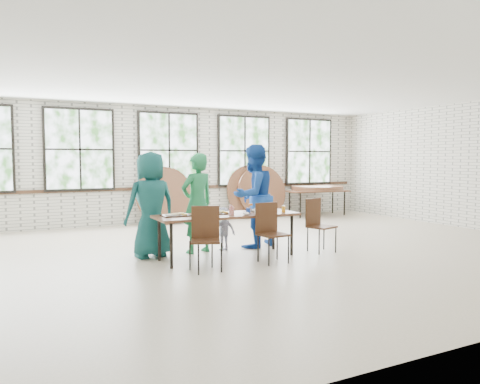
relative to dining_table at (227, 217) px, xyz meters
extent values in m
plane|color=beige|center=(0.55, 0.21, -0.69)|extent=(12.00, 12.00, 0.00)
plane|color=white|center=(0.55, 0.21, 2.31)|extent=(12.00, 12.00, 0.00)
plane|color=silver|center=(0.55, 4.71, 0.81)|extent=(12.00, 0.00, 12.00)
plane|color=silver|center=(6.55, 0.21, 0.81)|extent=(0.00, 9.00, 9.00)
cube|color=#422819|center=(0.55, 4.68, 0.21)|extent=(11.80, 0.05, 0.08)
cube|color=black|center=(-1.65, 4.65, 1.19)|extent=(1.62, 0.05, 1.97)
cube|color=white|center=(-1.65, 4.62, 1.19)|extent=(1.50, 0.01, 1.85)
cube|color=black|center=(0.55, 4.65, 1.19)|extent=(1.62, 0.05, 1.97)
cube|color=white|center=(0.55, 4.62, 1.19)|extent=(1.50, 0.01, 1.85)
cube|color=black|center=(2.75, 4.65, 1.19)|extent=(1.62, 0.05, 1.97)
cube|color=white|center=(2.75, 4.62, 1.19)|extent=(1.50, 0.01, 1.85)
cube|color=black|center=(4.95, 4.65, 1.19)|extent=(1.62, 0.05, 1.97)
cube|color=white|center=(4.95, 4.62, 1.19)|extent=(1.50, 0.01, 1.85)
cube|color=brown|center=(0.00, 0.00, 0.03)|extent=(2.41, 0.85, 0.04)
cylinder|color=black|center=(-1.08, -0.30, -0.34)|extent=(0.05, 0.05, 0.70)
cylinder|color=black|center=(-1.08, 0.30, -0.34)|extent=(0.05, 0.05, 0.70)
cylinder|color=black|center=(1.08, -0.30, -0.34)|extent=(0.05, 0.05, 0.70)
cylinder|color=black|center=(1.08, 0.30, -0.34)|extent=(0.05, 0.05, 0.70)
cube|color=#432716|center=(-0.69, -0.69, -0.24)|extent=(0.54, 0.53, 0.03)
cube|color=#432716|center=(-0.61, -0.51, 0.01)|extent=(0.40, 0.19, 0.50)
cylinder|color=black|center=(-0.87, -0.86, -0.47)|extent=(0.02, 0.02, 0.44)
cylinder|color=black|center=(-0.87, -0.52, -0.47)|extent=(0.02, 0.02, 0.44)
cylinder|color=black|center=(-0.51, -0.86, -0.47)|extent=(0.02, 0.02, 0.44)
cylinder|color=black|center=(-0.51, -0.52, -0.47)|extent=(0.02, 0.02, 0.44)
cube|color=#432716|center=(0.50, -0.65, -0.24)|extent=(0.45, 0.43, 0.03)
cube|color=#432716|center=(0.48, -0.46, 0.01)|extent=(0.42, 0.06, 0.50)
cylinder|color=black|center=(0.32, -0.82, -0.47)|extent=(0.02, 0.02, 0.44)
cylinder|color=black|center=(0.32, -0.48, -0.47)|extent=(0.02, 0.02, 0.44)
cylinder|color=black|center=(0.68, -0.82, -0.47)|extent=(0.02, 0.02, 0.44)
cylinder|color=black|center=(0.68, -0.48, -0.47)|extent=(0.02, 0.02, 0.44)
cube|color=#432716|center=(1.71, -0.31, -0.24)|extent=(0.52, 0.51, 0.03)
cube|color=#432716|center=(1.65, -0.13, 0.01)|extent=(0.41, 0.15, 0.50)
cylinder|color=black|center=(1.53, -0.48, -0.47)|extent=(0.02, 0.02, 0.44)
cylinder|color=black|center=(1.53, -0.14, -0.47)|extent=(0.02, 0.02, 0.44)
cylinder|color=black|center=(1.89, -0.48, -0.47)|extent=(0.02, 0.02, 0.44)
cylinder|color=black|center=(1.89, -0.14, -0.47)|extent=(0.02, 0.02, 0.44)
imported|color=#185C55|center=(-1.11, 0.65, 0.20)|extent=(0.94, 0.67, 1.78)
imported|color=#228149|center=(-0.27, 0.65, 0.19)|extent=(0.72, 0.56, 1.76)
imported|color=#161946|center=(0.23, 0.65, -0.30)|extent=(0.52, 0.32, 0.78)
imported|color=#16439D|center=(0.86, 0.65, 0.27)|extent=(1.11, 0.98, 1.92)
cube|color=brown|center=(4.85, 4.07, 0.03)|extent=(1.87, 0.93, 0.04)
cylinder|color=black|center=(4.07, 3.79, -0.34)|extent=(0.04, 0.04, 0.70)
cylinder|color=black|center=(4.07, 4.34, -0.34)|extent=(0.04, 0.04, 0.70)
cylinder|color=black|center=(5.63, 3.79, -0.34)|extent=(0.04, 0.04, 0.70)
cylinder|color=black|center=(5.63, 4.34, -0.34)|extent=(0.04, 0.04, 0.70)
cube|color=black|center=(-0.85, 0.13, 0.06)|extent=(0.44, 0.33, 0.02)
cube|color=black|center=(-0.13, 0.11, 0.06)|extent=(0.44, 0.33, 0.02)
cube|color=black|center=(0.72, 0.13, 0.06)|extent=(0.44, 0.33, 0.02)
cylinder|color=black|center=(-0.30, -0.18, 0.10)|extent=(0.09, 0.09, 0.09)
cube|color=red|center=(0.02, -0.13, 0.11)|extent=(0.06, 0.06, 0.11)
cylinder|color=#163AAA|center=(0.32, -0.13, 0.10)|extent=(0.07, 0.07, 0.10)
cylinder|color=orange|center=(0.97, -0.21, 0.11)|extent=(0.07, 0.07, 0.11)
cylinder|color=white|center=(0.48, -0.24, 0.10)|extent=(0.17, 0.17, 0.10)
ellipsoid|color=white|center=(-0.50, -0.21, 0.08)|extent=(0.11, 0.11, 0.05)
ellipsoid|color=white|center=(0.20, -0.29, 0.08)|extent=(0.11, 0.11, 0.05)
ellipsoid|color=white|center=(0.57, -0.08, 0.08)|extent=(0.11, 0.11, 0.05)
cylinder|color=brown|center=(4.85, 4.07, 0.07)|extent=(1.50, 1.50, 0.04)
cylinder|color=brown|center=(4.85, 4.07, 0.12)|extent=(1.50, 1.50, 0.04)
cylinder|color=brown|center=(4.85, 4.07, 0.16)|extent=(1.50, 1.50, 0.04)
cylinder|color=brown|center=(0.38, 4.47, 0.05)|extent=(1.50, 0.39, 1.47)
cylinder|color=brown|center=(0.34, 4.37, 0.05)|extent=(1.50, 0.45, 1.46)
cylinder|color=brown|center=(2.88, 4.47, 0.05)|extent=(1.50, 0.35, 1.48)
cylinder|color=brown|center=(3.18, 4.37, 0.05)|extent=(1.50, 0.35, 1.48)
camera|label=1|loc=(-3.33, -6.96, 0.97)|focal=35.00mm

